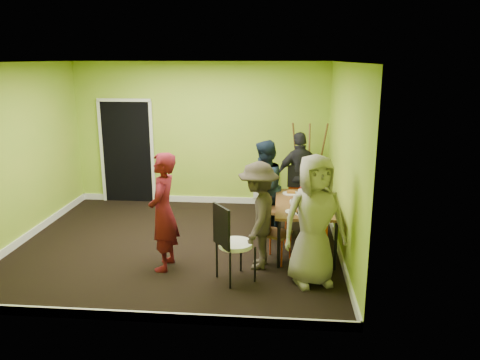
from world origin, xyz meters
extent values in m
plane|color=black|center=(0.00, 0.00, 0.00)|extent=(5.00, 5.00, 0.00)
cube|color=#91C232|center=(0.00, 2.25, 1.40)|extent=(5.00, 0.04, 2.80)
cube|color=#91C232|center=(0.00, -2.25, 1.40)|extent=(5.00, 0.04, 2.80)
cube|color=#91C232|center=(-2.50, 0.00, 1.40)|extent=(0.04, 4.50, 2.80)
cube|color=#91C232|center=(2.50, 0.00, 1.40)|extent=(0.04, 4.50, 2.80)
cube|color=white|center=(0.00, 0.00, 2.80)|extent=(5.00, 4.50, 0.04)
cube|color=black|center=(-1.50, 2.22, 1.02)|extent=(1.00, 0.05, 2.04)
cube|color=white|center=(1.30, 2.22, 0.40)|extent=(0.50, 0.04, 0.55)
cylinder|color=black|center=(1.58, -0.72, 0.35)|extent=(0.04, 0.04, 0.71)
cylinder|color=black|center=(2.36, -0.72, 0.35)|extent=(0.04, 0.04, 0.71)
cylinder|color=black|center=(1.58, 0.66, 0.35)|extent=(0.04, 0.04, 0.71)
cylinder|color=black|center=(2.36, 0.66, 0.35)|extent=(0.04, 0.04, 0.71)
cube|color=brown|center=(1.97, -0.03, 0.73)|extent=(0.90, 1.50, 0.04)
cylinder|color=#C73D12|center=(1.39, 0.58, 0.25)|extent=(0.03, 0.03, 0.50)
cylinder|color=#C73D12|center=(1.31, 0.20, 0.25)|extent=(0.03, 0.03, 0.50)
cylinder|color=#C73D12|center=(1.76, 0.50, 0.25)|extent=(0.03, 0.03, 0.50)
cylinder|color=#C73D12|center=(1.69, 0.13, 0.25)|extent=(0.03, 0.03, 0.50)
cube|color=brown|center=(1.54, 0.35, 0.50)|extent=(0.53, 0.53, 0.04)
cube|color=#C73D12|center=(1.33, 0.40, 0.81)|extent=(0.12, 0.42, 0.56)
cylinder|color=#C73D12|center=(1.45, -0.27, 0.21)|extent=(0.02, 0.02, 0.42)
cylinder|color=#C73D12|center=(1.33, -0.57, 0.21)|extent=(0.02, 0.02, 0.42)
cylinder|color=#C73D12|center=(1.75, -0.40, 0.21)|extent=(0.02, 0.02, 0.42)
cylinder|color=#C73D12|center=(1.62, -0.69, 0.21)|extent=(0.02, 0.02, 0.42)
cube|color=brown|center=(1.54, -0.48, 0.42)|extent=(0.49, 0.49, 0.04)
cube|color=#C73D12|center=(1.38, -0.41, 0.67)|extent=(0.16, 0.34, 0.47)
cylinder|color=#C73D12|center=(2.08, 1.35, 0.22)|extent=(0.03, 0.03, 0.44)
cylinder|color=#C73D12|center=(1.75, 1.37, 0.22)|extent=(0.03, 0.03, 0.44)
cylinder|color=#C73D12|center=(2.06, 1.02, 0.22)|extent=(0.03, 0.03, 0.44)
cylinder|color=#C73D12|center=(1.73, 1.04, 0.22)|extent=(0.03, 0.03, 0.44)
cube|color=brown|center=(1.91, 1.20, 0.44)|extent=(0.41, 0.41, 0.04)
cube|color=#C73D12|center=(1.92, 1.38, 0.70)|extent=(0.37, 0.05, 0.49)
cylinder|color=#C73D12|center=(1.89, -1.02, 0.20)|extent=(0.02, 0.02, 0.39)
cylinder|color=#C73D12|center=(2.19, -1.01, 0.20)|extent=(0.02, 0.02, 0.39)
cylinder|color=#C73D12|center=(1.88, -0.72, 0.20)|extent=(0.02, 0.02, 0.39)
cylinder|color=#C73D12|center=(2.18, -0.71, 0.20)|extent=(0.02, 0.02, 0.39)
cube|color=brown|center=(2.03, -0.87, 0.39)|extent=(0.36, 0.36, 0.04)
cube|color=#C73D12|center=(2.04, -1.03, 0.63)|extent=(0.33, 0.04, 0.44)
cylinder|color=black|center=(0.76, -1.08, 0.24)|extent=(0.03, 0.03, 0.49)
cylinder|color=black|center=(0.97, -1.38, 0.24)|extent=(0.03, 0.03, 0.49)
cylinder|color=black|center=(1.06, -0.86, 0.24)|extent=(0.03, 0.03, 0.49)
cylinder|color=black|center=(1.28, -1.17, 0.24)|extent=(0.03, 0.03, 0.49)
cylinder|color=white|center=(1.02, -1.12, 0.50)|extent=(0.46, 0.46, 0.05)
cube|color=black|center=(0.85, -1.24, 0.78)|extent=(0.26, 0.36, 0.54)
cylinder|color=brown|center=(1.90, 2.10, 0.84)|extent=(0.24, 0.40, 1.70)
cylinder|color=brown|center=(2.33, 2.10, 0.84)|extent=(0.24, 0.40, 1.70)
cylinder|color=brown|center=(2.11, 1.85, 0.84)|extent=(0.04, 0.39, 1.66)
cube|color=brown|center=(2.11, 2.05, 0.79)|extent=(0.46, 0.04, 0.04)
cylinder|color=white|center=(1.76, 0.44, 0.76)|extent=(0.27, 0.27, 0.01)
cylinder|color=white|center=(1.78, -0.49, 0.76)|extent=(0.25, 0.25, 0.01)
cylinder|color=white|center=(2.01, 0.49, 0.76)|extent=(0.26, 0.26, 0.01)
cylinder|color=white|center=(1.95, -0.57, 0.76)|extent=(0.26, 0.26, 0.01)
cylinder|color=white|center=(2.21, 0.13, 0.76)|extent=(0.26, 0.26, 0.01)
cylinder|color=white|center=(2.16, -0.19, 0.76)|extent=(0.24, 0.24, 0.01)
cylinder|color=white|center=(1.91, 0.03, 0.85)|extent=(0.07, 0.07, 0.20)
cylinder|color=blue|center=(2.21, -0.35, 0.84)|extent=(0.07, 0.07, 0.18)
cylinder|color=#C73D12|center=(1.98, 0.18, 0.79)|extent=(0.04, 0.04, 0.07)
cylinder|color=black|center=(1.90, 0.19, 0.80)|extent=(0.06, 0.06, 0.10)
cylinder|color=black|center=(2.09, 0.38, 0.80)|extent=(0.06, 0.06, 0.10)
cylinder|color=black|center=(2.14, -0.48, 0.80)|extent=(0.07, 0.07, 0.10)
imported|color=white|center=(1.79, -0.22, 0.80)|extent=(0.13, 0.13, 0.10)
imported|color=white|center=(2.19, -0.05, 0.79)|extent=(0.09, 0.09, 0.09)
imported|color=#580F16|center=(0.00, -0.84, 0.82)|extent=(0.41, 0.61, 1.64)
imported|color=#132031|center=(1.32, 0.64, 0.79)|extent=(0.79, 0.90, 1.57)
imported|color=#332C22|center=(1.29, -0.69, 0.75)|extent=(0.65, 1.02, 1.51)
imported|color=black|center=(1.93, 1.51, 0.79)|extent=(1.00, 0.67, 1.58)
imported|color=gray|center=(2.02, -1.12, 0.86)|extent=(0.97, 0.78, 1.71)
camera|label=1|loc=(1.58, -6.79, 2.86)|focal=35.00mm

